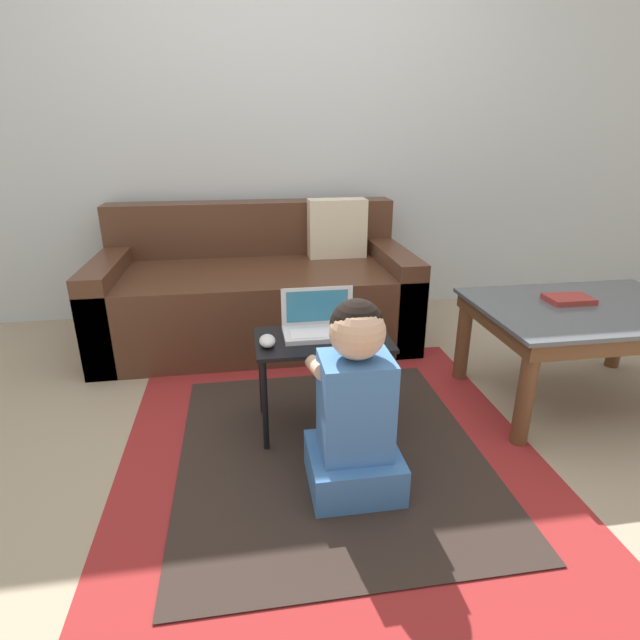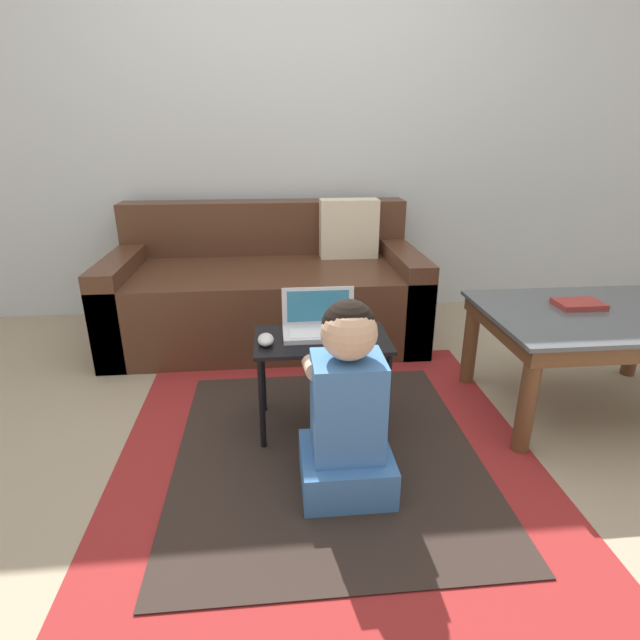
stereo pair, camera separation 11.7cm
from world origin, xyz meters
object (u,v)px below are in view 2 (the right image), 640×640
(coffee_table, at_px, (597,327))
(book_on_table, at_px, (579,304))
(couch, at_px, (268,290))
(laptop, at_px, (319,327))
(person_seated, at_px, (347,408))
(laptop_desk, at_px, (322,351))
(computer_mouse, at_px, (266,340))

(coffee_table, distance_m, book_on_table, 0.12)
(couch, distance_m, coffee_table, 1.78)
(laptop, bearing_deg, couch, 101.66)
(coffee_table, distance_m, person_seated, 1.26)
(laptop_desk, bearing_deg, person_seated, -83.40)
(coffee_table, relative_size, person_seated, 1.39)
(laptop, bearing_deg, laptop_desk, -79.40)
(couch, xyz_separation_m, laptop_desk, (0.22, -1.08, 0.07))
(computer_mouse, distance_m, book_on_table, 1.39)
(coffee_table, height_order, book_on_table, book_on_table)
(coffee_table, relative_size, book_on_table, 4.96)
(computer_mouse, xyz_separation_m, person_seated, (0.27, -0.36, -0.11))
(laptop_desk, relative_size, book_on_table, 2.75)
(computer_mouse, bearing_deg, book_on_table, 6.37)
(computer_mouse, xyz_separation_m, book_on_table, (1.38, 0.15, 0.05))
(couch, distance_m, laptop_desk, 1.11)
(coffee_table, bearing_deg, book_on_table, 131.70)
(coffee_table, height_order, person_seated, person_seated)
(laptop, bearing_deg, book_on_table, 3.22)
(couch, relative_size, book_on_table, 9.04)
(coffee_table, xyz_separation_m, book_on_table, (-0.06, 0.07, 0.08))
(coffee_table, bearing_deg, computer_mouse, -176.55)
(couch, distance_m, laptop, 1.07)
(couch, height_order, person_seated, couch)
(couch, height_order, computer_mouse, couch)
(computer_mouse, bearing_deg, person_seated, -52.51)
(person_seated, xyz_separation_m, book_on_table, (1.11, 0.51, 0.16))
(book_on_table, bearing_deg, computer_mouse, -173.63)
(laptop, height_order, book_on_table, laptop)
(couch, xyz_separation_m, book_on_table, (1.38, -0.97, 0.20))
(couch, distance_m, person_seated, 1.51)
(person_seated, bearing_deg, laptop, 97.00)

